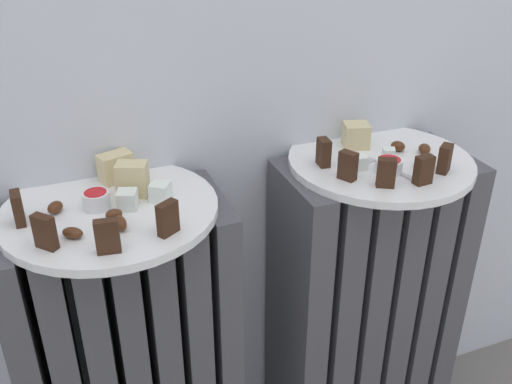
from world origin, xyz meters
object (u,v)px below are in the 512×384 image
object	(u,v)px
radiator_left	(134,381)
fork	(382,166)
jam_bowl_right	(389,165)
plate_left	(110,210)
jam_bowl_left	(96,199)
radiator_right	(363,318)
plate_right	(380,161)

from	to	relation	value
radiator_left	fork	size ratio (longest dim) A/B	6.31
jam_bowl_right	fork	distance (m)	0.02
plate_left	jam_bowl_left	size ratio (longest dim) A/B	8.15
fork	jam_bowl_right	bearing A→B (deg)	-89.09
radiator_left	jam_bowl_left	distance (m)	0.34
radiator_left	radiator_right	distance (m)	0.43
radiator_left	jam_bowl_left	bearing A→B (deg)	174.10
jam_bowl_left	fork	xyz separation A→B (m)	(0.43, -0.03, -0.01)
jam_bowl_left	radiator_left	bearing A→B (deg)	-5.90
jam_bowl_right	radiator_right	bearing A→B (deg)	70.86
radiator_right	jam_bowl_right	xyz separation A→B (m)	(-0.02, -0.05, 0.34)
jam_bowl_left	plate_left	bearing A→B (deg)	-5.90
radiator_left	fork	bearing A→B (deg)	-4.10
jam_bowl_right	jam_bowl_left	bearing A→B (deg)	173.48
radiator_left	plate_left	bearing A→B (deg)	0.00
radiator_right	jam_bowl_left	distance (m)	0.56
radiator_left	radiator_right	xyz separation A→B (m)	(0.43, 0.00, -0.00)
plate_right	fork	size ratio (longest dim) A/B	2.98
plate_right	jam_bowl_left	xyz separation A→B (m)	(-0.44, 0.00, 0.02)
radiator_right	jam_bowl_right	size ratio (longest dim) A/B	15.05
plate_right	jam_bowl_left	distance (m)	0.44
plate_left	jam_bowl_left	distance (m)	0.03
jam_bowl_left	fork	world-z (taller)	jam_bowl_left
fork	plate_right	bearing A→B (deg)	60.52
jam_bowl_left	fork	bearing A→B (deg)	-4.17
jam_bowl_left	fork	distance (m)	0.43
plate_right	jam_bowl_right	world-z (taller)	jam_bowl_right
radiator_left	plate_right	bearing A→B (deg)	0.00
radiator_right	plate_right	bearing A→B (deg)	-116.57
radiator_right	jam_bowl_left	bearing A→B (deg)	179.79
radiator_left	fork	distance (m)	0.53
plate_right	jam_bowl_left	world-z (taller)	jam_bowl_left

